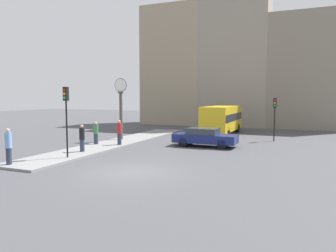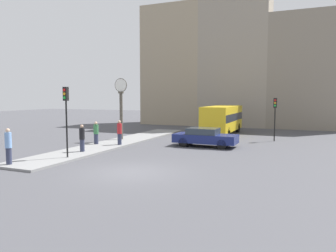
# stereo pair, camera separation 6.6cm
# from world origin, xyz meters

# --- Properties ---
(ground_plane) EXTENTS (120.00, 120.00, 0.00)m
(ground_plane) POSITION_xyz_m (0.00, 0.00, 0.00)
(ground_plane) COLOR #47474C
(sidewalk_corner) EXTENTS (2.77, 19.56, 0.13)m
(sidewalk_corner) POSITION_xyz_m (-5.52, 7.78, 0.06)
(sidewalk_corner) COLOR gray
(sidewalk_corner) RESTS_ON ground_plane
(building_row) EXTENTS (24.17, 5.00, 19.04)m
(building_row) POSITION_xyz_m (-0.48, 26.12, 7.87)
(building_row) COLOR gray
(building_row) RESTS_ON ground_plane
(sedan_car) EXTENTS (4.39, 1.76, 1.30)m
(sedan_car) POSITION_xyz_m (0.87, 8.84, 0.68)
(sedan_car) COLOR navy
(sedan_car) RESTS_ON ground_plane
(bus_distant) EXTENTS (2.33, 7.16, 2.61)m
(bus_distant) POSITION_xyz_m (0.15, 16.79, 1.49)
(bus_distant) COLOR gold
(bus_distant) RESTS_ON ground_plane
(traffic_light_near) EXTENTS (0.26, 0.24, 3.90)m
(traffic_light_near) POSITION_xyz_m (-4.77, 1.23, 2.91)
(traffic_light_near) COLOR black
(traffic_light_near) RESTS_ON sidewalk_corner
(traffic_light_far) EXTENTS (0.26, 0.24, 3.38)m
(traffic_light_far) POSITION_xyz_m (5.09, 13.62, 2.44)
(traffic_light_far) COLOR black
(traffic_light_far) RESTS_ON ground_plane
(street_clock) EXTENTS (1.08, 0.31, 4.79)m
(street_clock) POSITION_xyz_m (-6.07, 9.12, 2.77)
(street_clock) COLOR #4C473D
(street_clock) RESTS_ON sidewalk_corner
(pedestrian_black_jacket) EXTENTS (0.33, 0.33, 1.66)m
(pedestrian_black_jacket) POSITION_xyz_m (-5.24, 3.15, 0.96)
(pedestrian_black_jacket) COLOR #2D334C
(pedestrian_black_jacket) RESTS_ON sidewalk_corner
(pedestrian_green_hoodie) EXTENTS (0.35, 0.35, 1.60)m
(pedestrian_green_hoodie) POSITION_xyz_m (-6.36, 6.16, 0.92)
(pedestrian_green_hoodie) COLOR #2D334C
(pedestrian_green_hoodie) RESTS_ON sidewalk_corner
(pedestrian_blue_stripe) EXTENTS (0.32, 0.32, 1.80)m
(pedestrian_blue_stripe) POSITION_xyz_m (-6.17, -1.42, 1.04)
(pedestrian_blue_stripe) COLOR #2D334C
(pedestrian_blue_stripe) RESTS_ON sidewalk_corner
(pedestrian_red_top) EXTENTS (0.33, 0.33, 1.71)m
(pedestrian_red_top) POSITION_xyz_m (-4.66, 6.55, 0.99)
(pedestrian_red_top) COLOR #2D334C
(pedestrian_red_top) RESTS_ON sidewalk_corner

